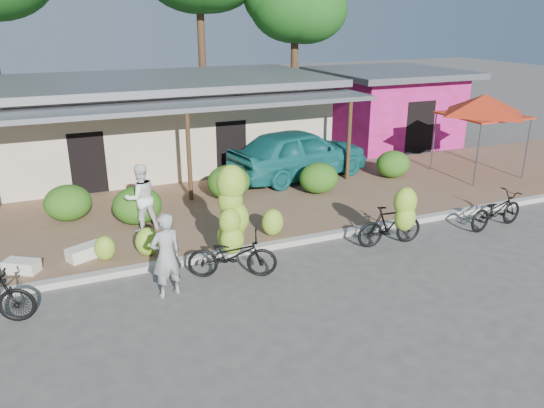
{
  "coord_description": "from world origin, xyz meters",
  "views": [
    {
      "loc": [
        -3.82,
        -9.22,
        5.55
      ],
      "look_at": [
        0.96,
        1.96,
        1.2
      ],
      "focal_mm": 35.0,
      "sensor_mm": 36.0,
      "label": 1
    }
  ],
  "objects_px": {
    "tree_near_right": "(291,3)",
    "teal_van": "(299,153)",
    "red_canopy": "(484,105)",
    "bike_far_right": "(496,211)",
    "bystander": "(141,198)",
    "sack_far": "(22,266)",
    "bike_center": "(232,235)",
    "bike_right": "(394,221)",
    "vendor": "(166,255)",
    "sack_near": "(86,252)"
  },
  "relations": [
    {
      "from": "tree_near_right",
      "to": "teal_van",
      "type": "distance_m",
      "value": 9.69
    },
    {
      "from": "red_canopy",
      "to": "bike_right",
      "type": "distance_m",
      "value": 7.78
    },
    {
      "from": "sack_near",
      "to": "bike_right",
      "type": "bearing_deg",
      "value": -16.57
    },
    {
      "from": "tree_near_right",
      "to": "bike_far_right",
      "type": "height_order",
      "value": "tree_near_right"
    },
    {
      "from": "sack_far",
      "to": "teal_van",
      "type": "xyz_separation_m",
      "value": [
        8.91,
        4.21,
        0.74
      ]
    },
    {
      "from": "red_canopy",
      "to": "bike_right",
      "type": "bearing_deg",
      "value": -148.15
    },
    {
      "from": "red_canopy",
      "to": "vendor",
      "type": "height_order",
      "value": "red_canopy"
    },
    {
      "from": "tree_near_right",
      "to": "teal_van",
      "type": "xyz_separation_m",
      "value": [
        -3.18,
        -7.61,
        -5.08
      ]
    },
    {
      "from": "red_canopy",
      "to": "teal_van",
      "type": "distance_m",
      "value": 6.64
    },
    {
      "from": "bike_far_right",
      "to": "bystander",
      "type": "relative_size",
      "value": 1.09
    },
    {
      "from": "sack_far",
      "to": "teal_van",
      "type": "relative_size",
      "value": 0.15
    },
    {
      "from": "bike_far_right",
      "to": "sack_far",
      "type": "xyz_separation_m",
      "value": [
        -11.93,
        1.95,
        -0.25
      ]
    },
    {
      "from": "bike_far_right",
      "to": "vendor",
      "type": "bearing_deg",
      "value": 84.15
    },
    {
      "from": "bike_right",
      "to": "teal_van",
      "type": "bearing_deg",
      "value": 2.1
    },
    {
      "from": "teal_van",
      "to": "red_canopy",
      "type": "bearing_deg",
      "value": -120.97
    },
    {
      "from": "tree_near_right",
      "to": "bike_far_right",
      "type": "bearing_deg",
      "value": -90.62
    },
    {
      "from": "red_canopy",
      "to": "bystander",
      "type": "relative_size",
      "value": 1.92
    },
    {
      "from": "sack_near",
      "to": "bystander",
      "type": "bearing_deg",
      "value": 37.64
    },
    {
      "from": "bike_right",
      "to": "sack_near",
      "type": "xyz_separation_m",
      "value": [
        -7.18,
        2.14,
        -0.45
      ]
    },
    {
      "from": "tree_near_right",
      "to": "sack_near",
      "type": "distance_m",
      "value": 16.83
    },
    {
      "from": "bike_center",
      "to": "red_canopy",
      "type": "bearing_deg",
      "value": -49.89
    },
    {
      "from": "tree_near_right",
      "to": "sack_near",
      "type": "bearing_deg",
      "value": -132.63
    },
    {
      "from": "bike_center",
      "to": "sack_near",
      "type": "bearing_deg",
      "value": 79.97
    },
    {
      "from": "red_canopy",
      "to": "bike_center",
      "type": "height_order",
      "value": "red_canopy"
    },
    {
      "from": "tree_near_right",
      "to": "bystander",
      "type": "relative_size",
      "value": 4.25
    },
    {
      "from": "bike_far_right",
      "to": "bystander",
      "type": "distance_m",
      "value": 9.61
    },
    {
      "from": "red_canopy",
      "to": "bike_far_right",
      "type": "bearing_deg",
      "value": -127.28
    },
    {
      "from": "bike_far_right",
      "to": "vendor",
      "type": "distance_m",
      "value": 9.11
    },
    {
      "from": "teal_van",
      "to": "vendor",
      "type": "bearing_deg",
      "value": 124.79
    },
    {
      "from": "tree_near_right",
      "to": "bike_center",
      "type": "bearing_deg",
      "value": -119.67
    },
    {
      "from": "bike_center",
      "to": "vendor",
      "type": "bearing_deg",
      "value": 128.02
    },
    {
      "from": "bike_center",
      "to": "teal_van",
      "type": "distance_m",
      "value": 7.36
    },
    {
      "from": "sack_near",
      "to": "vendor",
      "type": "bearing_deg",
      "value": -57.9
    },
    {
      "from": "red_canopy",
      "to": "vendor",
      "type": "xyz_separation_m",
      "value": [
        -12.14,
        -4.16,
        -1.69
      ]
    },
    {
      "from": "bike_center",
      "to": "teal_van",
      "type": "height_order",
      "value": "bike_center"
    },
    {
      "from": "tree_near_right",
      "to": "sack_near",
      "type": "relative_size",
      "value": 9.13
    },
    {
      "from": "red_canopy",
      "to": "sack_near",
      "type": "relative_size",
      "value": 4.12
    },
    {
      "from": "vendor",
      "to": "bike_right",
      "type": "bearing_deg",
      "value": 166.67
    },
    {
      "from": "bike_center",
      "to": "bike_right",
      "type": "xyz_separation_m",
      "value": [
        4.14,
        -0.31,
        -0.2
      ]
    },
    {
      "from": "sack_near",
      "to": "bystander",
      "type": "xyz_separation_m",
      "value": [
        1.57,
        1.21,
        0.76
      ]
    },
    {
      "from": "bike_far_right",
      "to": "teal_van",
      "type": "bearing_deg",
      "value": 19.31
    },
    {
      "from": "bike_center",
      "to": "teal_van",
      "type": "xyz_separation_m",
      "value": [
        4.48,
        5.83,
        0.08
      ]
    },
    {
      "from": "bike_center",
      "to": "bike_right",
      "type": "distance_m",
      "value": 4.16
    },
    {
      "from": "bike_center",
      "to": "bike_far_right",
      "type": "distance_m",
      "value": 7.53
    },
    {
      "from": "vendor",
      "to": "bystander",
      "type": "distance_m",
      "value": 3.53
    },
    {
      "from": "tree_near_right",
      "to": "teal_van",
      "type": "height_order",
      "value": "tree_near_right"
    },
    {
      "from": "vendor",
      "to": "bystander",
      "type": "relative_size",
      "value": 1.01
    },
    {
      "from": "bike_center",
      "to": "bike_far_right",
      "type": "relative_size",
      "value": 1.23
    },
    {
      "from": "bike_center",
      "to": "vendor",
      "type": "xyz_separation_m",
      "value": [
        -1.59,
        -0.49,
        0.0
      ]
    },
    {
      "from": "sack_far",
      "to": "vendor",
      "type": "height_order",
      "value": "vendor"
    }
  ]
}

